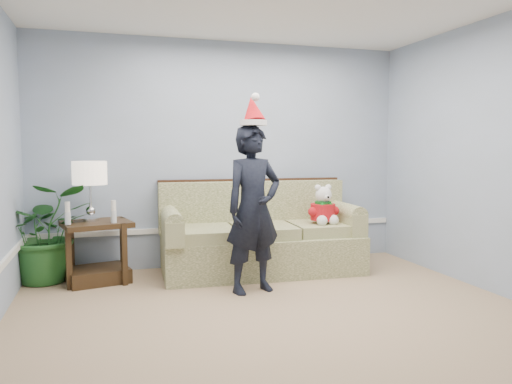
{
  "coord_description": "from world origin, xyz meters",
  "views": [
    {
      "loc": [
        -1.39,
        -3.42,
        1.44
      ],
      "look_at": [
        0.12,
        1.55,
        0.97
      ],
      "focal_mm": 35.0,
      "sensor_mm": 36.0,
      "label": 1
    }
  ],
  "objects_px": {
    "sofa": "(260,239)",
    "man": "(253,209)",
    "houseplant": "(47,232)",
    "teddy_bear": "(323,209)",
    "side_table": "(97,258)",
    "table_lamp": "(90,176)"
  },
  "relations": [
    {
      "from": "sofa",
      "to": "man",
      "type": "bearing_deg",
      "value": -108.84
    },
    {
      "from": "houseplant",
      "to": "teddy_bear",
      "type": "relative_size",
      "value": 2.29
    },
    {
      "from": "houseplant",
      "to": "teddy_bear",
      "type": "bearing_deg",
      "value": -7.77
    },
    {
      "from": "sofa",
      "to": "side_table",
      "type": "xyz_separation_m",
      "value": [
        -1.8,
        0.03,
        -0.12
      ]
    },
    {
      "from": "sofa",
      "to": "side_table",
      "type": "relative_size",
      "value": 2.93
    },
    {
      "from": "sofa",
      "to": "man",
      "type": "distance_m",
      "value": 0.96
    },
    {
      "from": "table_lamp",
      "to": "teddy_bear",
      "type": "relative_size",
      "value": 1.37
    },
    {
      "from": "sofa",
      "to": "table_lamp",
      "type": "height_order",
      "value": "table_lamp"
    },
    {
      "from": "side_table",
      "to": "sofa",
      "type": "bearing_deg",
      "value": -1.07
    },
    {
      "from": "houseplant",
      "to": "table_lamp",
      "type": "bearing_deg",
      "value": -14.56
    },
    {
      "from": "teddy_bear",
      "to": "side_table",
      "type": "bearing_deg",
      "value": 171.46
    },
    {
      "from": "side_table",
      "to": "man",
      "type": "distance_m",
      "value": 1.79
    },
    {
      "from": "man",
      "to": "side_table",
      "type": "bearing_deg",
      "value": 136.74
    },
    {
      "from": "man",
      "to": "sofa",
      "type": "bearing_deg",
      "value": 53.7
    },
    {
      "from": "houseplant",
      "to": "teddy_bear",
      "type": "height_order",
      "value": "houseplant"
    },
    {
      "from": "houseplant",
      "to": "man",
      "type": "height_order",
      "value": "man"
    },
    {
      "from": "side_table",
      "to": "man",
      "type": "relative_size",
      "value": 0.47
    },
    {
      "from": "side_table",
      "to": "teddy_bear",
      "type": "relative_size",
      "value": 1.69
    },
    {
      "from": "sofa",
      "to": "side_table",
      "type": "bearing_deg",
      "value": -178.24
    },
    {
      "from": "sofa",
      "to": "table_lamp",
      "type": "bearing_deg",
      "value": -179.81
    },
    {
      "from": "table_lamp",
      "to": "man",
      "type": "height_order",
      "value": "man"
    },
    {
      "from": "table_lamp",
      "to": "houseplant",
      "type": "bearing_deg",
      "value": 165.44
    }
  ]
}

